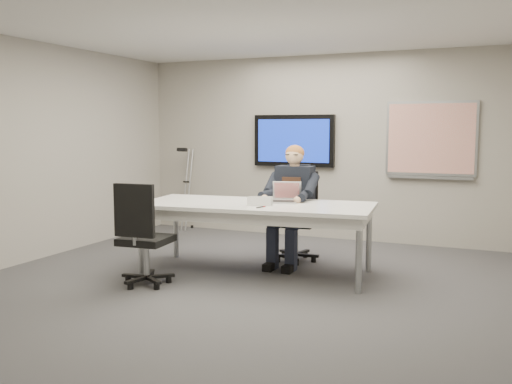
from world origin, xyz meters
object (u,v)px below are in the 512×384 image
at_px(conference_table, 256,211).
at_px(office_chair_far, 297,233).
at_px(office_chair_near, 144,254).
at_px(seated_person, 290,217).
at_px(laptop, 284,197).

bearing_deg(conference_table, office_chair_far, 69.18).
bearing_deg(office_chair_far, office_chair_near, -126.14).
distance_m(conference_table, seated_person, 0.59).
height_order(seated_person, laptop, seated_person).
bearing_deg(office_chair_near, laptop, -138.43).
xyz_separation_m(seated_person, laptop, (0.04, -0.30, 0.29)).
bearing_deg(office_chair_near, conference_table, -137.42).
height_order(office_chair_far, office_chair_near, office_chair_far).
relative_size(office_chair_near, laptop, 2.81).
height_order(office_chair_near, seated_person, seated_person).
relative_size(seated_person, laptop, 3.71).
relative_size(conference_table, seated_person, 1.87).
height_order(office_chair_far, seated_person, seated_person).
relative_size(office_chair_far, office_chair_near, 1.01).
distance_m(office_chair_far, laptop, 0.78).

